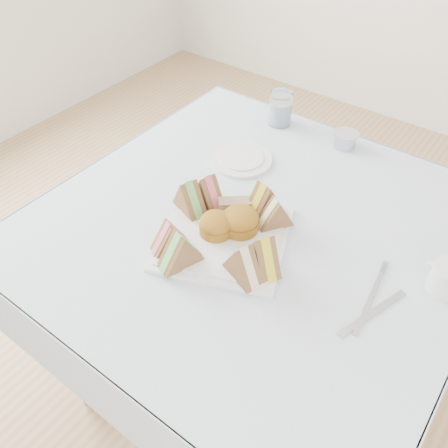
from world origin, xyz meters
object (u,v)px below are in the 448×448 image
Objects in this scene: table at (251,314)px; creamer_jug at (448,278)px; serving_plate at (224,238)px; water_glass at (280,108)px.

table is 0.60m from creamer_jug.
table is 3.11× the size of serving_plate.
water_glass is at bearing 115.27° from table.
creamer_jug is (0.64, -0.36, -0.02)m from water_glass.
water_glass is at bearing 86.54° from serving_plate.
table is 12.10× the size of creamer_jug.
serving_plate is 2.75× the size of water_glass.
table is at bearing -174.16° from creamer_jug.
creamer_jug reaches higher than table.
serving_plate is 0.49m from creamer_jug.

